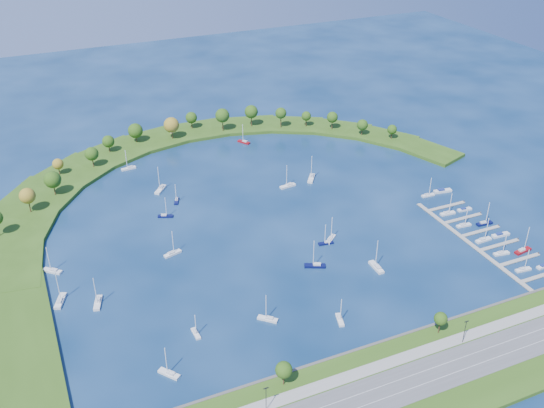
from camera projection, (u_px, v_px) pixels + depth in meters
name	position (u px, v px, depth m)	size (l,w,h in m)	color
ground	(267.00, 217.00, 312.58)	(700.00, 700.00, 0.00)	#072140
south_shoreline	(407.00, 382.00, 214.58)	(420.00, 43.10, 11.60)	#2C4C14
breakwater	(153.00, 191.00, 334.55)	(286.74, 247.64, 2.00)	#2C4C14
breakwater_trees	(181.00, 137.00, 373.55)	(240.55, 95.64, 15.24)	#382314
harbor_tower	(172.00, 130.00, 399.91)	(2.60, 2.60, 3.83)	gray
dock_system	(482.00, 240.00, 293.84)	(24.28, 82.00, 1.60)	gray
moored_boat_0	(98.00, 302.00, 252.57)	(5.25, 9.62, 13.63)	silver
moored_boat_1	(311.00, 178.00, 348.19)	(8.26, 9.91, 14.95)	silver
moored_boat_2	(60.00, 300.00, 253.44)	(6.28, 10.24, 14.58)	silver
moored_boat_3	(244.00, 142.00, 391.53)	(6.59, 8.44, 12.49)	maroon
moored_boat_4	(315.00, 265.00, 275.01)	(9.63, 6.39, 13.83)	#090C3A
moored_boat_5	(330.00, 238.00, 293.91)	(7.89, 7.05, 12.19)	silver
moored_boat_6	(161.00, 189.00, 336.77)	(8.51, 9.53, 14.73)	silver
moored_boat_7	(177.00, 200.00, 326.06)	(4.55, 7.46, 10.62)	#090C3A
moored_boat_8	(169.00, 373.00, 218.32)	(7.02, 8.13, 12.40)	silver
moored_boat_9	(196.00, 333.00, 236.66)	(2.13, 6.84, 9.97)	silver
moored_boat_10	(129.00, 168.00, 359.16)	(8.70, 3.20, 12.50)	silver
moored_boat_11	(52.00, 270.00, 271.61)	(8.27, 7.69, 12.99)	silver
moored_boat_12	(340.00, 319.00, 243.56)	(4.14, 7.86, 11.13)	silver
moored_boat_13	(326.00, 242.00, 291.06)	(7.52, 3.03, 10.74)	#090C3A
moored_boat_14	(376.00, 267.00, 273.98)	(2.94, 9.73, 14.21)	silver
moored_boat_15	(165.00, 215.00, 312.46)	(7.89, 4.87, 11.24)	#090C3A
moored_boat_16	(288.00, 185.00, 340.37)	(9.41, 3.70, 13.46)	silver
moored_boat_17	(268.00, 318.00, 243.86)	(7.62, 7.25, 12.09)	silver
moored_boat_18	(172.00, 253.00, 283.35)	(8.75, 4.71, 12.39)	silver
docked_boat_0	(523.00, 269.00, 272.60)	(7.63, 2.81, 10.97)	silver
docked_boat_1	(544.00, 266.00, 275.09)	(7.80, 2.59, 1.57)	silver
docked_boat_2	(501.00, 253.00, 283.55)	(7.82, 3.19, 11.16)	silver
docked_boat_3	(523.00, 250.00, 285.28)	(9.30, 3.65, 13.32)	maroon
docked_boat_4	(484.00, 239.00, 293.21)	(8.54, 2.73, 12.41)	silver
docked_boat_5	(500.00, 235.00, 297.16)	(9.25, 3.10, 1.86)	silver
docked_boat_6	(464.00, 225.00, 304.72)	(7.86, 2.70, 11.35)	silver
docked_boat_7	(484.00, 223.00, 306.20)	(8.66, 3.05, 12.50)	#090C3A
docked_boat_8	(448.00, 213.00, 314.70)	(8.26, 2.88, 11.92)	silver
docked_boat_9	(464.00, 209.00, 318.37)	(7.92, 2.89, 1.58)	silver
docked_boat_10	(428.00, 195.00, 331.30)	(7.52, 2.39, 10.94)	silver
docked_boat_11	(442.00, 191.00, 335.36)	(10.33, 4.26, 2.04)	silver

